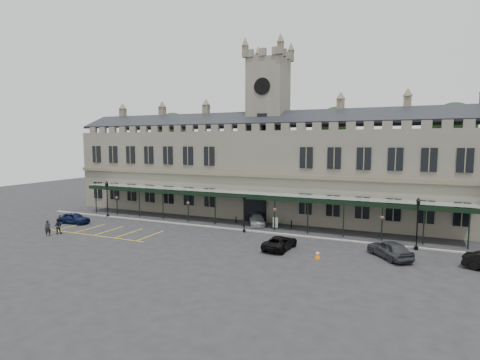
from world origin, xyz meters
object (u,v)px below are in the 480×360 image
at_px(car_van, 280,242).
at_px(sign_board, 275,223).
at_px(person_b, 58,226).
at_px(lamp_post_mid, 244,210).
at_px(lamp_post_right, 418,219).
at_px(clock_tower, 268,124).
at_px(car_right_a, 390,249).
at_px(lamp_post_left, 107,196).
at_px(person_a, 48,228).
at_px(station_building, 268,170).
at_px(car_taxi, 257,220).
at_px(traffic_cone, 317,254).
at_px(car_left_a, 74,218).

bearing_deg(car_van, sign_board, -62.65).
relative_size(car_van, person_b, 2.62).
bearing_deg(lamp_post_mid, lamp_post_right, 0.09).
xyz_separation_m(clock_tower, car_van, (7.00, -16.16, -12.45)).
bearing_deg(car_right_a, sign_board, -67.65).
xyz_separation_m(lamp_post_left, lamp_post_right, (39.48, -0.57, 0.07)).
bearing_deg(person_a, car_right_a, -41.45).
xyz_separation_m(station_building, car_right_a, (17.00, -14.85, -5.64)).
relative_size(sign_board, person_a, 0.70).
bearing_deg(person_b, car_right_a, 153.39).
bearing_deg(lamp_post_right, person_a, -164.38).
height_order(lamp_post_mid, lamp_post_right, lamp_post_right).
distance_m(sign_board, person_b, 25.52).
distance_m(lamp_post_mid, person_a, 22.20).
height_order(lamp_post_right, car_taxi, lamp_post_right).
relative_size(station_building, traffic_cone, 77.20).
bearing_deg(car_van, lamp_post_left, -5.34).
distance_m(lamp_post_left, lamp_post_right, 39.49).
bearing_deg(car_van, car_taxi, -51.00).
height_order(lamp_post_mid, traffic_cone, lamp_post_mid).
height_order(lamp_post_right, sign_board, lamp_post_right).
height_order(lamp_post_right, person_a, lamp_post_right).
height_order(traffic_cone, car_van, car_van).
bearing_deg(lamp_post_mid, person_b, -154.30).
bearing_deg(car_van, car_left_a, 5.28).
distance_m(station_building, car_van, 18.47).
bearing_deg(clock_tower, person_a, -130.41).
distance_m(car_van, car_right_a, 10.08).
xyz_separation_m(lamp_post_left, sign_board, (23.81, 3.14, -2.40)).
xyz_separation_m(lamp_post_right, person_b, (-37.61, -9.33, -2.18)).
relative_size(clock_tower, sign_board, 19.63).
height_order(station_building, lamp_post_mid, station_building).
height_order(station_building, car_left_a, station_building).
distance_m(lamp_post_mid, car_right_a, 16.52).
xyz_separation_m(car_right_a, person_a, (-35.43, -6.71, 0.07)).
bearing_deg(sign_board, traffic_cone, -41.89).
bearing_deg(lamp_post_mid, car_left_a, -168.46).
bearing_deg(car_taxi, lamp_post_mid, -114.62).
xyz_separation_m(lamp_post_left, lamp_post_mid, (21.20, -0.60, -0.38)).
distance_m(lamp_post_mid, lamp_post_right, 18.29).
bearing_deg(lamp_post_right, station_building, 150.31).
height_order(lamp_post_left, car_left_a, lamp_post_left).
relative_size(lamp_post_left, sign_board, 4.02).
bearing_deg(lamp_post_mid, lamp_post_left, 178.38).
relative_size(sign_board, car_right_a, 0.26).
bearing_deg(traffic_cone, person_a, -172.41).
relative_size(lamp_post_right, car_taxi, 1.15).
bearing_deg(person_a, traffic_cone, -44.59).
xyz_separation_m(lamp_post_left, person_b, (1.87, -9.90, -2.11)).
height_order(lamp_post_right, car_left_a, lamp_post_right).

